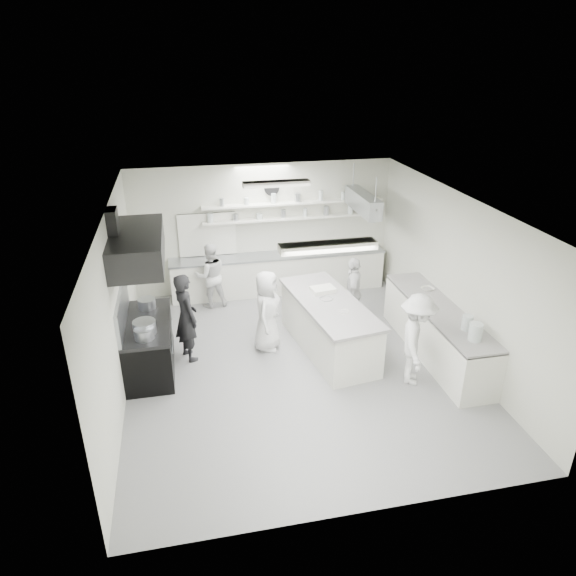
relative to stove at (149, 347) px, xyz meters
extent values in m
cube|color=gray|center=(2.60, -0.40, -0.46)|extent=(6.00, 7.00, 0.02)
cube|color=silver|center=(2.60, -0.40, 2.56)|extent=(6.00, 7.00, 0.02)
cube|color=beige|center=(2.60, 3.10, 1.05)|extent=(6.00, 0.04, 3.00)
cube|color=beige|center=(2.60, -3.90, 1.05)|extent=(6.00, 0.04, 3.00)
cube|color=beige|center=(-0.40, -0.40, 1.05)|extent=(0.04, 7.00, 3.00)
cube|color=beige|center=(5.60, -0.40, 1.05)|extent=(0.04, 7.00, 3.00)
cube|color=black|center=(0.00, 0.00, 0.00)|extent=(0.80, 1.80, 0.90)
cube|color=black|center=(0.00, 0.00, 1.90)|extent=(0.85, 2.00, 0.50)
cube|color=white|center=(2.90, 2.80, 0.01)|extent=(5.00, 0.60, 0.92)
cube|color=white|center=(3.30, 2.97, 1.30)|extent=(4.20, 0.26, 0.04)
cube|color=white|center=(3.30, 2.97, 1.65)|extent=(4.20, 0.26, 0.04)
cube|color=black|center=(1.30, 3.08, 1.00)|extent=(1.30, 0.04, 1.00)
cylinder|color=silver|center=(2.80, 3.06, 2.00)|extent=(0.32, 0.05, 0.32)
cube|color=white|center=(5.25, -0.60, 0.02)|extent=(0.74, 3.30, 0.94)
cube|color=#A2A6AE|center=(4.60, 2.00, 1.85)|extent=(0.30, 1.60, 0.40)
cube|color=white|center=(2.60, -2.20, 2.49)|extent=(1.30, 0.25, 0.10)
cube|color=white|center=(2.60, 1.40, 2.49)|extent=(1.30, 0.25, 0.10)
cube|color=white|center=(3.32, 0.02, 0.03)|extent=(1.34, 2.71, 0.96)
cylinder|color=#A2A6AE|center=(0.00, -0.42, 0.60)|extent=(0.38, 0.38, 0.28)
imported|color=black|center=(0.69, 0.24, 0.40)|extent=(0.61, 0.72, 1.69)
imported|color=silver|center=(1.28, 2.36, 0.29)|extent=(0.78, 0.64, 1.47)
imported|color=silver|center=(2.19, 0.28, 0.34)|extent=(0.78, 0.92, 1.59)
imported|color=silver|center=(4.08, 0.86, 0.30)|extent=(0.65, 0.95, 1.49)
imported|color=silver|center=(4.46, -1.35, 0.37)|extent=(0.97, 1.22, 1.65)
imported|color=#A2A6AE|center=(3.30, 0.14, 0.54)|extent=(0.32, 0.32, 0.06)
imported|color=white|center=(3.46, -0.43, 0.54)|extent=(0.24, 0.24, 0.06)
imported|color=white|center=(5.40, 0.22, 0.52)|extent=(0.30, 0.30, 0.06)
camera|label=1|loc=(0.76, -8.38, 4.82)|focal=32.55mm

